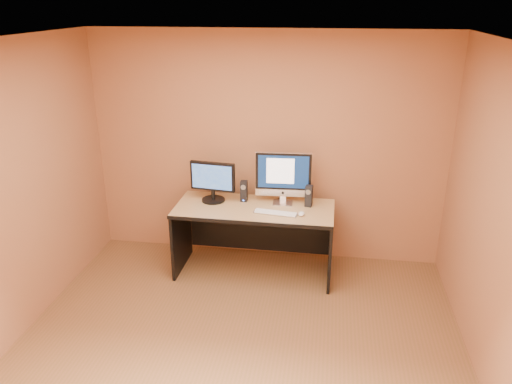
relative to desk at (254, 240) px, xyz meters
The scene contains 12 objects.
floor 1.55m from the desk, 87.61° to the right, with size 4.00×4.00×0.00m, color brown.
walls 1.75m from the desk, 87.61° to the right, with size 4.00×4.00×2.60m, color #915A3A, non-canonical shape.
ceiling 2.67m from the desk, 87.61° to the right, with size 4.00×4.00×0.00m, color white.
desk is the anchor object (origin of this frame).
imac 0.76m from the desk, 28.90° to the left, with size 0.61×0.22×0.59m, color silver, non-canonical shape.
second_monitor 0.79m from the desk, 165.95° to the left, with size 0.51×0.26×0.45m, color black, non-canonical shape.
speaker_left 0.56m from the desk, 129.78° to the left, with size 0.07×0.08×0.23m, color black, non-canonical shape.
speaker_right 0.78m from the desk, 12.65° to the left, with size 0.07×0.08×0.23m, color black, non-canonical shape.
keyboard 0.49m from the desk, 28.36° to the right, with size 0.46×0.12×0.02m, color #B3B3B7.
mouse 0.67m from the desk, 14.40° to the right, with size 0.06×0.11×0.04m, color silver.
cable_a 0.58m from the desk, 46.87° to the left, with size 0.01×0.01×0.23m, color black.
cable_b 0.54m from the desk, 49.45° to the left, with size 0.01×0.01×0.19m, color black.
Camera 1 is at (0.70, -3.37, 2.89)m, focal length 35.00 mm.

